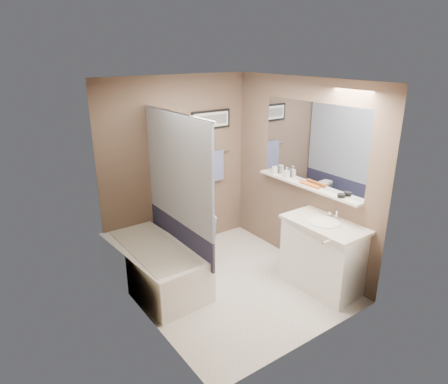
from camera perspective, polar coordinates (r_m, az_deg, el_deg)
ground at (r=4.99m, az=1.03°, el=-13.01°), size 2.50×2.50×0.00m
ceiling at (r=4.21m, az=1.23°, el=15.39°), size 2.20×2.50×0.04m
wall_back at (r=5.44m, az=-6.63°, el=3.63°), size 2.20×0.04×2.40m
wall_front at (r=3.62m, az=12.85°, el=-5.29°), size 2.20×0.04×2.40m
wall_left at (r=3.95m, az=-11.59°, el=-3.00°), size 0.04×2.50×2.40m
wall_right at (r=5.14m, az=10.85°, el=2.43°), size 0.04×2.50×2.40m
tile_surround at (r=4.45m, az=-14.23°, el=-3.34°), size 0.02×1.55×2.00m
curtain_rod at (r=4.45m, az=-6.96°, el=11.21°), size 0.02×1.55×0.02m
curtain_upper at (r=4.59m, az=-6.63°, el=3.16°), size 0.03×1.45×1.28m
curtain_lower at (r=4.88m, az=-6.25°, el=-6.09°), size 0.03×1.45×0.36m
mirror at (r=4.94m, az=12.49°, el=6.67°), size 0.02×1.60×1.00m
shelf at (r=5.04m, az=11.64°, el=0.84°), size 0.12×1.60×0.03m
towel_bar at (r=5.68m, az=-1.73°, el=5.48°), size 0.60×0.02×0.02m
towel at (r=5.71m, az=-1.60°, el=3.69°), size 0.34×0.05×0.44m
art_frame at (r=5.59m, az=-1.88°, el=10.29°), size 0.62×0.02×0.26m
art_mat at (r=5.58m, az=-1.80°, el=10.27°), size 0.56×0.00×0.20m
art_image at (r=5.58m, az=-1.78°, el=10.26°), size 0.50×0.00×0.13m
door at (r=4.09m, az=17.98°, el=-5.85°), size 0.80×0.02×2.00m
door_handle at (r=3.88m, az=14.39°, el=-6.92°), size 0.10×0.02×0.02m
bathtub at (r=4.94m, az=-9.97°, el=-10.33°), size 0.80×1.54×0.50m
tub_rim at (r=4.82m, az=-10.14°, el=-7.75°), size 0.56×1.36×0.02m
toilet at (r=5.44m, az=-4.22°, el=-5.75°), size 0.57×0.79×0.72m
vanity at (r=4.89m, az=13.90°, el=-8.95°), size 0.55×0.93×0.80m
countertop at (r=4.70m, az=14.24°, el=-4.49°), size 0.54×0.96×0.04m
sink_basin at (r=4.68m, az=14.19°, el=-4.21°), size 0.34×0.34×0.01m
faucet_spout at (r=4.81m, az=15.79°, el=-3.15°), size 0.02×0.02×0.10m
faucet_knob at (r=4.87m, az=14.87°, el=-3.01°), size 0.05×0.05×0.05m
candle_bowl_near at (r=4.71m, az=16.40°, el=-0.50°), size 0.09×0.09×0.04m
hair_brush_front at (r=4.96m, az=12.53°, el=0.92°), size 0.04×0.22×0.04m
hair_brush_back at (r=5.02m, az=11.83°, el=1.18°), size 0.06×0.22×0.04m
pink_comb at (r=5.13m, az=10.48°, el=1.47°), size 0.03×0.16×0.01m
glass_jar at (r=5.41m, az=7.26°, el=3.11°), size 0.08×0.08×0.10m
soap_bottle at (r=5.25m, az=8.91°, el=2.76°), size 0.06×0.07×0.14m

